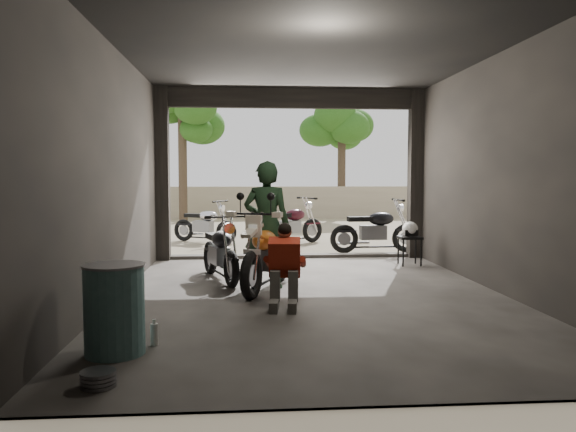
{
  "coord_description": "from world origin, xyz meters",
  "views": [
    {
      "loc": [
        -0.87,
        -7.12,
        1.56
      ],
      "look_at": [
        -0.27,
        0.6,
        1.02
      ],
      "focal_mm": 35.0,
      "sensor_mm": 36.0,
      "label": 1
    }
  ],
  "objects": [
    {
      "name": "ground",
      "position": [
        0.0,
        0.0,
        0.0
      ],
      "size": [
        80.0,
        80.0,
        0.0
      ],
      "primitive_type": "plane",
      "color": "#7A6D56",
      "rests_on": "ground"
    },
    {
      "name": "garage",
      "position": [
        0.0,
        0.55,
        1.28
      ],
      "size": [
        7.0,
        7.13,
        3.2
      ],
      "color": "#2D2B28",
      "rests_on": "ground"
    },
    {
      "name": "boundary_wall",
      "position": [
        0.0,
        14.0,
        0.6
      ],
      "size": [
        18.0,
        0.3,
        1.2
      ],
      "primitive_type": "cube",
      "color": "gray",
      "rests_on": "ground"
    },
    {
      "name": "tree_left",
      "position": [
        -3.0,
        12.5,
        3.99
      ],
      "size": [
        2.2,
        2.2,
        5.6
      ],
      "color": "#382B1E",
      "rests_on": "ground"
    },
    {
      "name": "tree_right",
      "position": [
        2.8,
        14.0,
        3.56
      ],
      "size": [
        2.2,
        2.2,
        5.0
      ],
      "color": "#382B1E",
      "rests_on": "ground"
    },
    {
      "name": "main_bike",
      "position": [
        -0.57,
        0.49,
        0.56
      ],
      "size": [
        1.24,
        1.83,
        1.13
      ],
      "primitive_type": null,
      "rotation": [
        0.0,
        0.0,
        -0.35
      ],
      "color": "beige",
      "rests_on": "ground"
    },
    {
      "name": "left_bike",
      "position": [
        -1.24,
        1.26,
        0.51
      ],
      "size": [
        1.05,
        1.62,
        1.02
      ],
      "primitive_type": null,
      "rotation": [
        0.0,
        0.0,
        0.31
      ],
      "color": "black",
      "rests_on": "ground"
    },
    {
      "name": "outside_bike_a",
      "position": [
        -1.83,
        6.31,
        0.5
      ],
      "size": [
        1.6,
        1.23,
        1.01
      ],
      "primitive_type": null,
      "rotation": [
        0.0,
        0.0,
        1.09
      ],
      "color": "black",
      "rests_on": "ground"
    },
    {
      "name": "outside_bike_b",
      "position": [
        0.2,
        5.73,
        0.54
      ],
      "size": [
        1.7,
        1.44,
        1.08
      ],
      "primitive_type": null,
      "rotation": [
        0.0,
        0.0,
        2.16
      ],
      "color": "#3A0D17",
      "rests_on": "ground"
    },
    {
      "name": "outside_bike_c",
      "position": [
        1.8,
        4.17,
        0.56
      ],
      "size": [
        1.67,
        0.76,
        1.11
      ],
      "primitive_type": null,
      "rotation": [
        0.0,
        0.0,
        1.62
      ],
      "color": "black",
      "rests_on": "ground"
    },
    {
      "name": "rider",
      "position": [
        -0.57,
        0.63,
        0.89
      ],
      "size": [
        0.72,
        0.55,
        1.78
      ],
      "primitive_type": "imported",
      "rotation": [
        0.0,
        0.0,
        2.94
      ],
      "color": "black",
      "rests_on": "ground"
    },
    {
      "name": "mechanic",
      "position": [
        -0.41,
        -0.62,
        0.49
      ],
      "size": [
        0.57,
        0.73,
        0.98
      ],
      "primitive_type": null,
      "rotation": [
        0.0,
        0.0,
        -0.12
      ],
      "color": "#B93118",
      "rests_on": "ground"
    },
    {
      "name": "stool",
      "position": [
        2.0,
        2.42,
        0.45
      ],
      "size": [
        0.38,
        0.38,
        0.52
      ],
      "rotation": [
        0.0,
        0.0,
        0.33
      ],
      "color": "black",
      "rests_on": "ground"
    },
    {
      "name": "helmet",
      "position": [
        2.01,
        2.43,
        0.65
      ],
      "size": [
        0.34,
        0.35,
        0.26
      ],
      "primitive_type": "ellipsoid",
      "rotation": [
        0.0,
        0.0,
        0.26
      ],
      "color": "silver",
      "rests_on": "stool"
    },
    {
      "name": "oil_drum",
      "position": [
        -2.0,
        -2.23,
        0.4
      ],
      "size": [
        0.62,
        0.62,
        0.8
      ],
      "primitive_type": "cylinder",
      "rotation": [
        0.0,
        0.0,
        -0.23
      ],
      "color": "#3C6565",
      "rests_on": "ground"
    },
    {
      "name": "sign_post",
      "position": [
        3.66,
        3.75,
        1.77
      ],
      "size": [
        0.87,
        0.08,
        2.6
      ],
      "rotation": [
        0.0,
        0.0,
        0.32
      ],
      "color": "black",
      "rests_on": "ground"
    }
  ]
}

